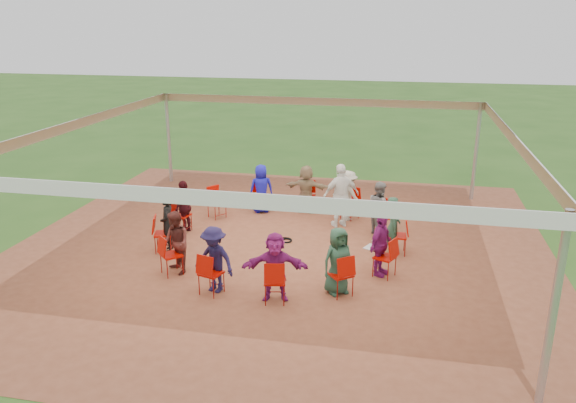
% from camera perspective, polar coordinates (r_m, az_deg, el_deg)
% --- Properties ---
extents(ground, '(80.00, 80.00, 0.00)m').
position_cam_1_polar(ground, '(13.91, -0.77, -4.63)').
color(ground, '#2C541A').
rests_on(ground, ground).
extents(dirt_patch, '(13.00, 13.00, 0.00)m').
position_cam_1_polar(dirt_patch, '(13.91, -0.77, -4.61)').
color(dirt_patch, brown).
rests_on(dirt_patch, ground).
extents(tent, '(10.33, 10.33, 3.00)m').
position_cam_1_polar(tent, '(13.18, -0.82, 4.93)').
color(tent, '#B2B2B7').
rests_on(tent, ground).
extents(chair_0, '(0.57, 0.56, 0.90)m').
position_cam_1_polar(chair_0, '(12.38, 9.81, -5.61)').
color(chair_0, '#B60A00').
rests_on(chair_0, ground).
extents(chair_1, '(0.46, 0.45, 0.90)m').
position_cam_1_polar(chair_1, '(13.61, 11.07, -3.46)').
color(chair_1, '#B60A00').
rests_on(chair_1, ground).
extents(chair_2, '(0.59, 0.59, 0.90)m').
position_cam_1_polar(chair_2, '(14.83, 9.63, -1.57)').
color(chair_2, '#B60A00').
rests_on(chair_2, ground).
extents(chair_3, '(0.59, 0.59, 0.90)m').
position_cam_1_polar(chair_3, '(15.79, 6.32, -0.20)').
color(chair_3, '#B60A00').
rests_on(chair_3, ground).
extents(chair_4, '(0.45, 0.46, 0.90)m').
position_cam_1_polar(chair_4, '(16.33, 1.95, 0.52)').
color(chair_4, '#B60A00').
rests_on(chair_4, ground).
extents(chair_5, '(0.56, 0.57, 0.90)m').
position_cam_1_polar(chair_5, '(16.37, -2.79, 0.56)').
color(chair_5, '#B60A00').
rests_on(chair_5, ground).
extents(chair_6, '(0.61, 0.60, 0.90)m').
position_cam_1_polar(chair_6, '(15.91, -7.25, -0.10)').
color(chair_6, '#B60A00').
rests_on(chair_6, ground).
extents(chair_7, '(0.51, 0.49, 0.90)m').
position_cam_1_polar(chair_7, '(15.01, -10.77, -1.39)').
color(chair_7, '#B60A00').
rests_on(chair_7, ground).
extents(chair_8, '(0.55, 0.53, 0.90)m').
position_cam_1_polar(chair_8, '(13.82, -12.56, -3.24)').
color(chair_8, '#B60A00').
rests_on(chair_8, ground).
extents(chair_9, '(0.61, 0.61, 0.90)m').
position_cam_1_polar(chair_9, '(12.57, -11.77, -5.36)').
color(chair_9, '#B60A00').
rests_on(chair_9, ground).
extents(chair_10, '(0.53, 0.54, 0.90)m').
position_cam_1_polar(chair_10, '(11.58, -7.82, -7.25)').
color(chair_10, '#B60A00').
rests_on(chair_10, ground).
extents(chair_11, '(0.49, 0.51, 0.90)m').
position_cam_1_polar(chair_11, '(11.15, -1.33, -8.10)').
color(chair_11, '#B60A00').
rests_on(chair_11, ground).
extents(chair_12, '(0.60, 0.61, 0.90)m').
position_cam_1_polar(chair_12, '(11.46, 5.37, -7.42)').
color(chair_12, '#B60A00').
rests_on(chair_12, ground).
extents(person_seated_0, '(0.72, 0.93, 1.41)m').
position_cam_1_polar(person_seated_0, '(12.33, 9.37, -4.37)').
color(person_seated_0, '#84196A').
rests_on(person_seated_0, ground).
extents(person_seated_1, '(0.37, 0.53, 1.41)m').
position_cam_1_polar(person_seated_1, '(13.51, 10.63, -2.41)').
color(person_seated_1, '#254935').
rests_on(person_seated_1, ground).
extents(person_seated_2, '(0.69, 0.79, 1.41)m').
position_cam_1_polar(person_seated_2, '(14.69, 9.27, -0.66)').
color(person_seated_2, slate).
rests_on(person_seated_2, ground).
extents(person_seated_3, '(1.01, 0.86, 1.41)m').
position_cam_1_polar(person_seated_3, '(15.62, 6.09, 0.61)').
color(person_seated_3, '#B1AD9B').
rests_on(person_seated_3, ground).
extents(person_seated_4, '(1.33, 0.57, 1.41)m').
position_cam_1_polar(person_seated_4, '(16.14, 1.87, 1.28)').
color(person_seated_4, '#9B845F').
rests_on(person_seated_4, ground).
extents(person_seated_5, '(0.79, 0.63, 1.41)m').
position_cam_1_polar(person_seated_5, '(16.18, -2.73, 1.31)').
color(person_seated_5, '#1716B3').
rests_on(person_seated_5, ground).
extents(person_seated_6, '(0.56, 0.89, 1.41)m').
position_cam_1_polar(person_seated_6, '(14.86, -10.44, -0.51)').
color(person_seated_6, '#3A0C12').
rests_on(person_seated_6, ground).
extents(person_seated_7, '(0.48, 0.59, 1.41)m').
position_cam_1_polar(person_seated_7, '(13.71, -12.14, -2.21)').
color(person_seated_7, black).
rests_on(person_seated_7, ground).
extents(person_seated_8, '(0.76, 0.76, 1.41)m').
position_cam_1_polar(person_seated_8, '(12.51, -11.33, -4.15)').
color(person_seated_8, '#52241F').
rests_on(person_seated_8, ground).
extents(person_seated_9, '(1.00, 0.70, 1.41)m').
position_cam_1_polar(person_seated_9, '(11.55, -7.52, -5.86)').
color(person_seated_9, '#1B143B').
rests_on(person_seated_9, ground).
extents(person_seated_10, '(1.37, 0.72, 1.41)m').
position_cam_1_polar(person_seated_10, '(11.15, -1.31, -6.62)').
color(person_seated_10, '#84196A').
rests_on(person_seated_10, ground).
extents(person_seated_11, '(0.78, 0.73, 1.41)m').
position_cam_1_polar(person_seated_11, '(11.44, 5.10, -6.01)').
color(person_seated_11, '#254935').
rests_on(person_seated_11, ground).
extents(standing_person, '(1.14, 0.95, 1.73)m').
position_cam_1_polar(standing_person, '(15.06, 5.41, 0.61)').
color(standing_person, white).
rests_on(standing_person, ground).
extents(cable_coil, '(0.41, 0.41, 0.03)m').
position_cam_1_polar(cable_coil, '(14.25, -0.23, -3.97)').
color(cable_coil, black).
rests_on(cable_coil, ground).
extents(laptop, '(0.39, 0.43, 0.24)m').
position_cam_1_polar(laptop, '(12.41, 8.71, -4.40)').
color(laptop, '#B7B7BC').
rests_on(laptop, ground).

